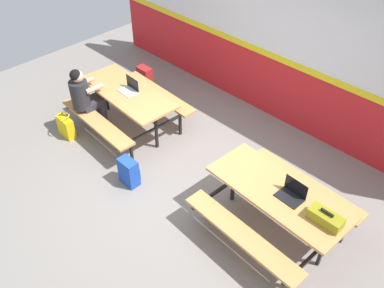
{
  "coord_description": "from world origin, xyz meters",
  "views": [
    {
      "loc": [
        3.3,
        -3.08,
        4.47
      ],
      "look_at": [
        0.0,
        0.23,
        0.55
      ],
      "focal_mm": 38.89,
      "sensor_mm": 36.0,
      "label": 1
    }
  ],
  "objects_px": {
    "laptop_silver": "(129,88)",
    "picnic_table_left": "(128,100)",
    "toolbox_grey": "(325,218)",
    "tote_bag_bright": "(66,127)",
    "student_nearer": "(85,95)",
    "backpack_dark": "(145,78)",
    "satchel_spare": "(129,172)",
    "laptop_dark": "(292,194)",
    "picnic_table_right": "(277,200)"
  },
  "relations": [
    {
      "from": "picnic_table_right",
      "to": "picnic_table_left",
      "type": "bearing_deg",
      "value": 178.44
    },
    {
      "from": "laptop_silver",
      "to": "tote_bag_bright",
      "type": "relative_size",
      "value": 0.77
    },
    {
      "from": "picnic_table_right",
      "to": "tote_bag_bright",
      "type": "xyz_separation_m",
      "value": [
        -3.69,
        -0.84,
        -0.38
      ]
    },
    {
      "from": "student_nearer",
      "to": "toolbox_grey",
      "type": "distance_m",
      "value": 4.23
    },
    {
      "from": "student_nearer",
      "to": "backpack_dark",
      "type": "relative_size",
      "value": 2.74
    },
    {
      "from": "laptop_dark",
      "to": "laptop_silver",
      "type": "bearing_deg",
      "value": 178.39
    },
    {
      "from": "tote_bag_bright",
      "to": "laptop_silver",
      "type": "bearing_deg",
      "value": 57.86
    },
    {
      "from": "student_nearer",
      "to": "satchel_spare",
      "type": "xyz_separation_m",
      "value": [
        1.52,
        -0.34,
        -0.49
      ]
    },
    {
      "from": "laptop_silver",
      "to": "satchel_spare",
      "type": "bearing_deg",
      "value": -40.88
    },
    {
      "from": "tote_bag_bright",
      "to": "laptop_dark",
      "type": "bearing_deg",
      "value": 12.69
    },
    {
      "from": "student_nearer",
      "to": "laptop_dark",
      "type": "relative_size",
      "value": 3.65
    },
    {
      "from": "picnic_table_right",
      "to": "backpack_dark",
      "type": "xyz_separation_m",
      "value": [
        -3.93,
        1.11,
        -0.36
      ]
    },
    {
      "from": "laptop_dark",
      "to": "picnic_table_right",
      "type": "bearing_deg",
      "value": -169.53
    },
    {
      "from": "student_nearer",
      "to": "picnic_table_left",
      "type": "bearing_deg",
      "value": 50.1
    },
    {
      "from": "student_nearer",
      "to": "toolbox_grey",
      "type": "xyz_separation_m",
      "value": [
        4.21,
        0.42,
        0.1
      ]
    },
    {
      "from": "student_nearer",
      "to": "backpack_dark",
      "type": "xyz_separation_m",
      "value": [
        -0.38,
        1.56,
        -0.49
      ]
    },
    {
      "from": "toolbox_grey",
      "to": "tote_bag_bright",
      "type": "height_order",
      "value": "toolbox_grey"
    },
    {
      "from": "satchel_spare",
      "to": "toolbox_grey",
      "type": "bearing_deg",
      "value": 15.63
    },
    {
      "from": "backpack_dark",
      "to": "laptop_silver",
      "type": "bearing_deg",
      "value": -49.54
    },
    {
      "from": "picnic_table_right",
      "to": "toolbox_grey",
      "type": "bearing_deg",
      "value": -2.82
    },
    {
      "from": "laptop_silver",
      "to": "picnic_table_left",
      "type": "bearing_deg",
      "value": -119.77
    },
    {
      "from": "student_nearer",
      "to": "laptop_silver",
      "type": "xyz_separation_m",
      "value": [
        0.47,
        0.57,
        0.08
      ]
    },
    {
      "from": "backpack_dark",
      "to": "tote_bag_bright",
      "type": "relative_size",
      "value": 1.02
    },
    {
      "from": "picnic_table_left",
      "to": "picnic_table_right",
      "type": "height_order",
      "value": "same"
    },
    {
      "from": "picnic_table_left",
      "to": "satchel_spare",
      "type": "distance_m",
      "value": 1.42
    },
    {
      "from": "tote_bag_bright",
      "to": "satchel_spare",
      "type": "distance_m",
      "value": 1.65
    },
    {
      "from": "satchel_spare",
      "to": "picnic_table_left",
      "type": "bearing_deg",
      "value": 140.83
    },
    {
      "from": "picnic_table_right",
      "to": "satchel_spare",
      "type": "height_order",
      "value": "picnic_table_right"
    },
    {
      "from": "student_nearer",
      "to": "toolbox_grey",
      "type": "relative_size",
      "value": 3.02
    },
    {
      "from": "student_nearer",
      "to": "laptop_dark",
      "type": "bearing_deg",
      "value": 7.37
    },
    {
      "from": "picnic_table_left",
      "to": "tote_bag_bright",
      "type": "height_order",
      "value": "picnic_table_left"
    },
    {
      "from": "laptop_silver",
      "to": "laptop_dark",
      "type": "xyz_separation_m",
      "value": [
        3.25,
        -0.09,
        0.0
      ]
    },
    {
      "from": "laptop_silver",
      "to": "laptop_dark",
      "type": "height_order",
      "value": "same"
    },
    {
      "from": "tote_bag_bright",
      "to": "student_nearer",
      "type": "bearing_deg",
      "value": 70.94
    },
    {
      "from": "picnic_table_left",
      "to": "backpack_dark",
      "type": "bearing_deg",
      "value": 128.74
    },
    {
      "from": "laptop_dark",
      "to": "tote_bag_bright",
      "type": "xyz_separation_m",
      "value": [
        -3.85,
        -0.87,
        -0.59
      ]
    },
    {
      "from": "picnic_table_left",
      "to": "picnic_table_right",
      "type": "xyz_separation_m",
      "value": [
        3.11,
        -0.08,
        0.0
      ]
    },
    {
      "from": "picnic_table_left",
      "to": "laptop_dark",
      "type": "bearing_deg",
      "value": -0.96
    },
    {
      "from": "backpack_dark",
      "to": "laptop_dark",
      "type": "bearing_deg",
      "value": -14.82
    },
    {
      "from": "laptop_dark",
      "to": "backpack_dark",
      "type": "bearing_deg",
      "value": 165.18
    },
    {
      "from": "backpack_dark",
      "to": "tote_bag_bright",
      "type": "distance_m",
      "value": 1.96
    },
    {
      "from": "student_nearer",
      "to": "satchel_spare",
      "type": "relative_size",
      "value": 2.74
    },
    {
      "from": "laptop_dark",
      "to": "toolbox_grey",
      "type": "relative_size",
      "value": 0.83
    },
    {
      "from": "picnic_table_left",
      "to": "laptop_silver",
      "type": "distance_m",
      "value": 0.22
    },
    {
      "from": "satchel_spare",
      "to": "laptop_silver",
      "type": "bearing_deg",
      "value": 139.12
    },
    {
      "from": "tote_bag_bright",
      "to": "backpack_dark",
      "type": "bearing_deg",
      "value": 97.14
    },
    {
      "from": "toolbox_grey",
      "to": "tote_bag_bright",
      "type": "distance_m",
      "value": 4.46
    },
    {
      "from": "picnic_table_right",
      "to": "tote_bag_bright",
      "type": "relative_size",
      "value": 4.32
    },
    {
      "from": "picnic_table_left",
      "to": "laptop_silver",
      "type": "xyz_separation_m",
      "value": [
        0.02,
        0.04,
        0.21
      ]
    },
    {
      "from": "picnic_table_right",
      "to": "satchel_spare",
      "type": "distance_m",
      "value": 2.21
    }
  ]
}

